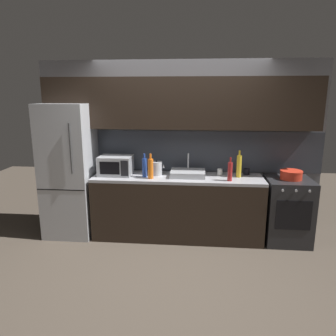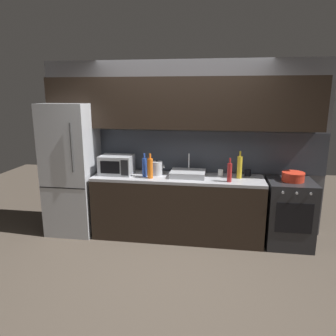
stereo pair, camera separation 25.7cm
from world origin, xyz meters
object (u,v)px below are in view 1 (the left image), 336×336
object	(u,v)px
microwave	(116,165)
wine_bottle_yellow	(239,166)
wine_bottle_red	(230,171)
mug_white	(220,172)
cooking_pot	(291,175)
refrigerator	(69,170)
wine_bottle_blue	(145,167)
wine_bottle_orange	(151,168)
oven_range	(287,210)
mug_dark	(246,172)
kettle	(157,168)

from	to	relation	value
microwave	wine_bottle_yellow	distance (m)	1.73
wine_bottle_red	mug_white	bearing A→B (deg)	110.21
wine_bottle_red	cooking_pot	xyz separation A→B (m)	(0.84, 0.16, -0.07)
refrigerator	cooking_pot	distance (m)	3.10
wine_bottle_blue	wine_bottle_orange	xyz separation A→B (m)	(0.10, -0.07, 0.01)
oven_range	microwave	xyz separation A→B (m)	(-2.41, 0.02, 0.58)
microwave	mug_white	size ratio (longest dim) A/B	5.18
wine_bottle_yellow	mug_dark	size ratio (longest dim) A/B	4.20
refrigerator	oven_range	size ratio (longest dim) A/B	2.11
oven_range	mug_dark	distance (m)	0.77
refrigerator	cooking_pot	bearing A→B (deg)	0.00
refrigerator	wine_bottle_red	xyz separation A→B (m)	(2.27, -0.16, 0.08)
oven_range	wine_bottle_orange	xyz separation A→B (m)	(-1.88, -0.14, 0.59)
wine_bottle_orange	mug_dark	size ratio (longest dim) A/B	3.83
oven_range	mug_dark	size ratio (longest dim) A/B	10.10
wine_bottle_orange	wine_bottle_yellow	distance (m)	1.22
wine_bottle_blue	wine_bottle_yellow	xyz separation A→B (m)	(1.30, 0.11, 0.02)
wine_bottle_red	kettle	bearing A→B (deg)	167.77
oven_range	mug_white	xyz separation A→B (m)	(-0.93, 0.14, 0.49)
kettle	mug_white	distance (m)	0.90
wine_bottle_blue	wine_bottle_red	world-z (taller)	wine_bottle_blue
mug_white	wine_bottle_red	bearing A→B (deg)	-69.79
wine_bottle_red	cooking_pot	size ratio (longest dim) A/B	1.09
refrigerator	wine_bottle_red	distance (m)	2.27
wine_bottle_orange	mug_dark	world-z (taller)	wine_bottle_orange
wine_bottle_yellow	kettle	bearing A→B (deg)	179.45
wine_bottle_orange	mug_dark	bearing A→B (deg)	13.86
wine_bottle_blue	mug_dark	world-z (taller)	wine_bottle_blue
wine_bottle_yellow	cooking_pot	bearing A→B (deg)	-3.65
refrigerator	oven_range	bearing A→B (deg)	-0.02
cooking_pot	wine_bottle_red	bearing A→B (deg)	-168.98
kettle	wine_bottle_yellow	size ratio (longest dim) A/B	0.57
refrigerator	mug_dark	distance (m)	2.54
wine_bottle_orange	cooking_pot	xyz separation A→B (m)	(1.90, 0.14, -0.08)
mug_white	wine_bottle_orange	bearing A→B (deg)	-163.94
microwave	kettle	world-z (taller)	microwave
wine_bottle_red	mug_white	distance (m)	0.33
refrigerator	kettle	bearing A→B (deg)	2.52
wine_bottle_yellow	mug_dark	bearing A→B (deg)	48.61
refrigerator	mug_white	distance (m)	2.16
kettle	cooking_pot	distance (m)	1.84
wine_bottle_orange	wine_bottle_yellow	xyz separation A→B (m)	(1.20, 0.18, 0.02)
microwave	kettle	size ratio (longest dim) A/B	2.14
oven_range	wine_bottle_red	size ratio (longest dim) A/B	2.84
oven_range	kettle	distance (m)	1.91
mug_white	mug_dark	bearing A→B (deg)	8.14
wine_bottle_yellow	mug_white	world-z (taller)	wine_bottle_yellow
microwave	wine_bottle_red	distance (m)	1.60
microwave	cooking_pot	bearing A→B (deg)	-0.43
oven_range	wine_bottle_yellow	bearing A→B (deg)	176.16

